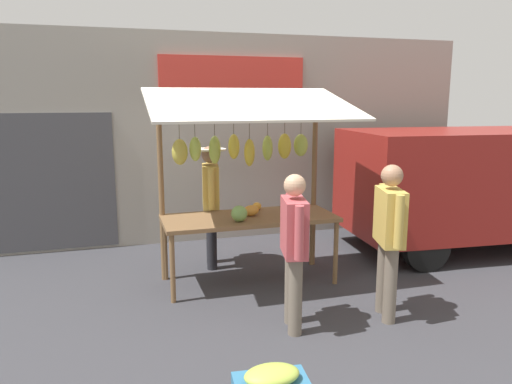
# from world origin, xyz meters

# --- Properties ---
(ground_plane) EXTENTS (40.00, 40.00, 0.00)m
(ground_plane) POSITION_xyz_m (0.00, 0.00, 0.00)
(ground_plane) COLOR #38383D
(street_backdrop) EXTENTS (9.00, 0.30, 3.40)m
(street_backdrop) POSITION_xyz_m (0.05, -2.20, 1.70)
(street_backdrop) COLOR #9E998E
(street_backdrop) RESTS_ON ground
(market_stall) EXTENTS (2.50, 1.46, 2.50)m
(market_stall) POSITION_xyz_m (0.00, -0.06, 1.55)
(market_stall) COLOR brown
(market_stall) RESTS_ON ground
(vendor_with_sunhat) EXTENTS (0.44, 0.72, 1.72)m
(vendor_with_sunhat) POSITION_xyz_m (0.35, -0.75, 1.03)
(vendor_with_sunhat) COLOR #232328
(vendor_with_sunhat) RESTS_ON ground
(shopper_in_grey_tee) EXTENTS (0.32, 0.68, 1.63)m
(shopper_in_grey_tee) POSITION_xyz_m (-0.07, 1.41, 0.94)
(shopper_in_grey_tee) COLOR #726656
(shopper_in_grey_tee) RESTS_ON ground
(shopper_in_striped_shirt) EXTENTS (0.35, 0.69, 1.69)m
(shopper_in_striped_shirt) POSITION_xyz_m (-1.14, 1.44, 0.98)
(shopper_in_striped_shirt) COLOR #726656
(shopper_in_striped_shirt) RESTS_ON ground
(parked_van) EXTENTS (4.53, 2.17, 1.88)m
(parked_van) POSITION_xyz_m (-3.85, -0.42, 1.12)
(parked_van) COLOR maroon
(parked_van) RESTS_ON ground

